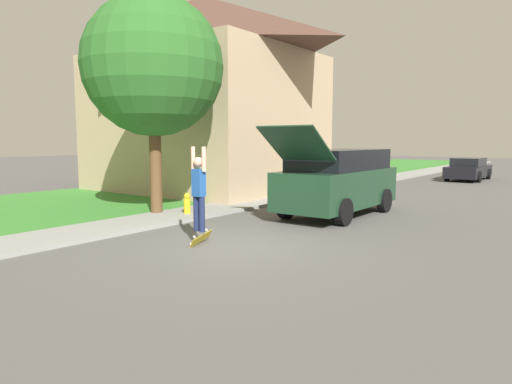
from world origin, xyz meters
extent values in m
plane|color=#54514F|center=(0.00, 0.00, 0.00)|extent=(120.00, 120.00, 0.00)
cube|color=#387F2D|center=(-8.00, 6.00, 0.04)|extent=(10.00, 80.00, 0.08)
cube|color=gray|center=(-3.60, 6.00, 0.05)|extent=(1.80, 80.00, 0.10)
cube|color=tan|center=(-8.10, 7.79, 3.06)|extent=(9.00, 7.44, 5.97)
pyramid|color=#4C3328|center=(-8.10, 7.79, 7.35)|extent=(9.80, 8.24, 2.61)
cylinder|color=brown|center=(-4.35, 1.54, 1.71)|extent=(0.36, 0.36, 3.26)
sphere|color=#286023|center=(-4.35, 1.54, 4.49)|extent=(4.17, 4.17, 4.17)
cube|color=#193823|center=(0.07, 4.89, 0.86)|extent=(1.92, 4.73, 1.10)
cube|color=black|center=(0.07, 5.01, 1.71)|extent=(1.76, 3.69, 0.61)
cylinder|color=black|center=(-0.85, 6.35, 0.38)|extent=(0.24, 0.75, 0.75)
cylinder|color=black|center=(0.99, 6.35, 0.38)|extent=(0.24, 0.75, 0.75)
cylinder|color=black|center=(-0.85, 3.42, 0.38)|extent=(0.24, 0.75, 0.75)
cylinder|color=black|center=(0.99, 3.42, 0.38)|extent=(0.24, 0.75, 0.75)
cube|color=#193823|center=(0.07, 2.48, 2.21)|extent=(1.69, 1.28, 0.91)
cube|color=black|center=(0.40, 20.89, 0.51)|extent=(1.71, 4.60, 0.63)
cube|color=black|center=(0.40, 20.78, 1.06)|extent=(1.50, 2.39, 0.47)
cylinder|color=black|center=(-0.42, 22.27, 0.31)|extent=(0.20, 0.61, 0.61)
cylinder|color=black|center=(1.22, 22.27, 0.31)|extent=(0.20, 0.61, 0.61)
cylinder|color=black|center=(-0.42, 19.51, 0.31)|extent=(0.20, 0.61, 0.61)
cylinder|color=black|center=(1.22, 19.51, 0.31)|extent=(0.20, 0.61, 0.61)
cylinder|color=#192347|center=(-0.64, -0.52, 0.68)|extent=(0.13, 0.13, 0.78)
cylinder|color=#192347|center=(-0.47, -0.52, 0.68)|extent=(0.13, 0.13, 0.78)
cube|color=#1E4C93|center=(-0.55, -0.52, 1.37)|extent=(0.25, 0.20, 0.60)
sphere|color=tan|center=(-0.55, -0.52, 1.82)|extent=(0.22, 0.22, 0.22)
cylinder|color=tan|center=(-0.71, -0.52, 1.89)|extent=(0.09, 0.09, 0.53)
cylinder|color=tan|center=(-0.39, -0.52, 1.89)|extent=(0.09, 0.09, 0.53)
cube|color=#A89323|center=(-0.53, -0.50, 0.13)|extent=(0.29, 0.79, 0.29)
cylinder|color=silver|center=(-0.58, -0.27, 0.28)|extent=(0.03, 0.06, 0.06)
cylinder|color=silver|center=(-0.68, -0.27, 0.11)|extent=(0.03, 0.06, 0.06)
cylinder|color=silver|center=(-0.48, -0.76, 0.22)|extent=(0.03, 0.06, 0.06)
cylinder|color=silver|center=(-0.58, -0.76, 0.05)|extent=(0.03, 0.06, 0.06)
cylinder|color=gold|center=(-3.43, 1.94, 0.33)|extent=(0.20, 0.20, 0.46)
sphere|color=gold|center=(-3.43, 1.94, 0.63)|extent=(0.18, 0.18, 0.18)
camera|label=1|loc=(6.37, -7.68, 2.28)|focal=32.00mm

